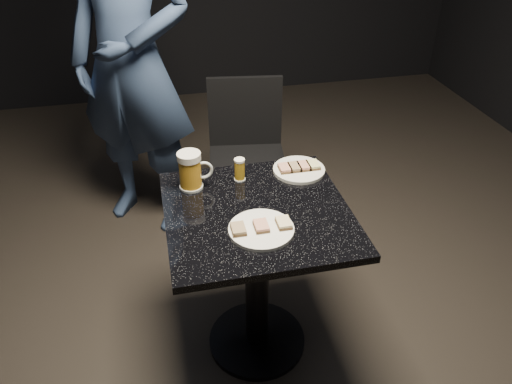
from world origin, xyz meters
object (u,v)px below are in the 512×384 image
at_px(plate_small, 299,170).
at_px(patron, 131,62).
at_px(beer_mug, 191,170).
at_px(beer_tumbler, 240,170).
at_px(chair, 247,149).
at_px(table, 257,258).
at_px(plate_large, 261,229).

xyz_separation_m(plate_small, patron, (-0.66, 0.88, 0.22)).
distance_m(beer_mug, beer_tumbler, 0.20).
bearing_deg(beer_tumbler, chair, 76.38).
bearing_deg(beer_mug, plate_small, 3.19).
distance_m(beer_mug, chair, 0.87).
height_order(plate_small, patron, patron).
bearing_deg(chair, beer_tumbler, -103.62).
xyz_separation_m(patron, table, (0.42, -1.12, -0.47)).
distance_m(table, beer_tumbler, 0.37).
xyz_separation_m(plate_small, beer_mug, (-0.46, -0.03, 0.07)).
distance_m(plate_large, table, 0.28).
relative_size(plate_large, chair, 0.27).
relative_size(plate_large, beer_mug, 1.51).
relative_size(plate_large, table, 0.32).
bearing_deg(beer_tumbler, plate_large, -88.49).
distance_m(plate_small, table, 0.42).
bearing_deg(plate_large, beer_tumbler, 91.51).
relative_size(patron, chair, 2.23).
relative_size(plate_large, beer_tumbler, 2.43).
bearing_deg(beer_mug, patron, 102.46).
distance_m(plate_large, beer_tumbler, 0.36).
height_order(table, beer_tumbler, beer_tumbler).
height_order(plate_small, beer_mug, beer_mug).
bearing_deg(plate_large, plate_small, 55.77).
relative_size(plate_small, beer_tumbler, 2.27).
bearing_deg(table, plate_large, -96.10).
relative_size(plate_large, patron, 0.12).
xyz_separation_m(plate_small, table, (-0.24, -0.24, -0.25)).
height_order(plate_small, table, plate_small).
distance_m(patron, beer_mug, 0.94).
relative_size(patron, beer_tumbler, 20.03).
bearing_deg(chair, plate_large, -98.61).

